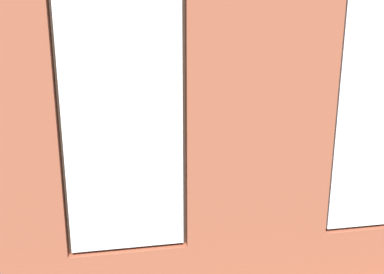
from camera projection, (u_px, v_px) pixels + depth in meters
ground_plane at (196, 196)px, 6.18m from camera, size 6.25×6.35×0.10m
brick_wall_with_windows at (259, 150)px, 3.16m from camera, size 5.65×0.30×3.10m
white_wall_right at (1, 107)px, 5.14m from camera, size 0.10×5.35×3.10m
couch_by_window at (196, 242)px, 3.97m from camera, size 1.88×0.87×0.80m
couch_left at (334, 178)px, 5.94m from camera, size 0.92×2.11×0.80m
coffee_table at (170, 177)px, 5.78m from camera, size 1.60×0.76×0.44m
cup_ceramic at (138, 175)px, 5.57m from camera, size 0.09×0.09×0.11m
candle_jar at (196, 166)px, 5.96m from camera, size 0.08×0.08×0.12m
table_plant_small at (156, 166)px, 5.80m from camera, size 0.14×0.14×0.22m
remote_black at (170, 173)px, 5.77m from camera, size 0.07×0.18×0.02m
media_console at (32, 193)px, 5.44m from camera, size 1.18×0.42×0.57m
tv_flatscreen at (28, 148)px, 5.29m from camera, size 1.17×0.20×0.79m
potted_plant_near_tv at (59, 204)px, 4.49m from camera, size 0.47×0.47×0.83m
potted_plant_between_couches at (316, 203)px, 4.19m from camera, size 0.72×0.72×0.96m
potted_plant_by_left_couch at (273, 156)px, 7.31m from camera, size 0.27×0.27×0.46m
potted_plant_beside_window_right at (41, 210)px, 3.49m from camera, size 0.79×0.97×1.34m
potted_plant_mid_room_small at (216, 160)px, 6.82m from camera, size 0.35×0.35×0.55m
potted_plant_foreground_right at (72, 133)px, 7.68m from camera, size 0.97×0.95×1.22m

